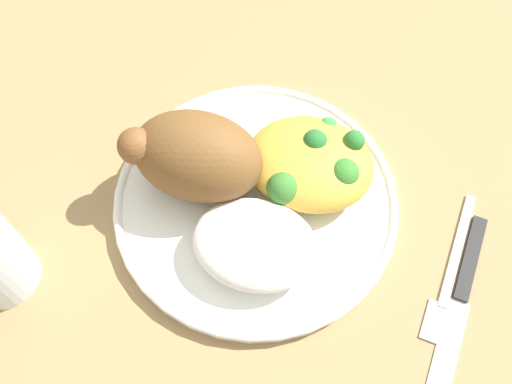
# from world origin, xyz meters

# --- Properties ---
(ground_plane) EXTENTS (2.00, 2.00, 0.00)m
(ground_plane) POSITION_xyz_m (0.00, 0.00, 0.00)
(ground_plane) COLOR #9B7C4E
(plate) EXTENTS (0.25, 0.25, 0.01)m
(plate) POSITION_xyz_m (0.00, 0.00, 0.01)
(plate) COLOR white
(plate) RESTS_ON ground_plane
(roasted_chicken) EXTENTS (0.12, 0.08, 0.08)m
(roasted_chicken) POSITION_xyz_m (0.05, -0.01, 0.05)
(roasted_chicken) COLOR brown
(roasted_chicken) RESTS_ON plate
(rice_pile) EXTENTS (0.10, 0.08, 0.03)m
(rice_pile) POSITION_xyz_m (-0.01, 0.05, 0.03)
(rice_pile) COLOR white
(rice_pile) RESTS_ON plate
(mac_cheese_with_broccoli) EXTENTS (0.11, 0.09, 0.05)m
(mac_cheese_with_broccoli) POSITION_xyz_m (-0.04, -0.03, 0.04)
(mac_cheese_with_broccoli) COLOR gold
(mac_cheese_with_broccoli) RESTS_ON plate
(fork) EXTENTS (0.03, 0.14, 0.01)m
(fork) POSITION_xyz_m (-0.17, 0.02, 0.00)
(fork) COLOR silver
(fork) RESTS_ON ground_plane
(knife) EXTENTS (0.04, 0.19, 0.01)m
(knife) POSITION_xyz_m (-0.18, 0.04, 0.00)
(knife) COLOR black
(knife) RESTS_ON ground_plane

